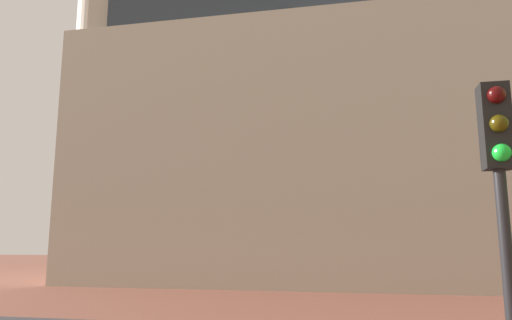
% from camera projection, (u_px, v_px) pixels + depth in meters
% --- Properties ---
extents(landmark_building, '(29.07, 14.56, 36.68)m').
position_uv_depth(landmark_building, '(319.00, 128.00, 31.80)').
color(landmark_building, '#B2A893').
rests_on(landmark_building, ground_plane).
extents(traffic_light_pole, '(0.28, 0.34, 4.18)m').
position_uv_depth(traffic_light_pole, '(503.00, 203.00, 4.71)').
color(traffic_light_pole, black).
rests_on(traffic_light_pole, ground_plane).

